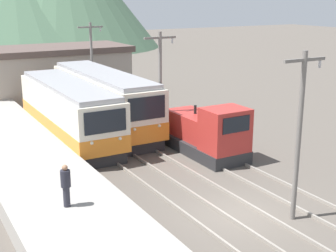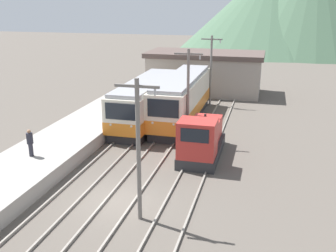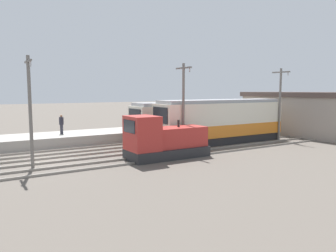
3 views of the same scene
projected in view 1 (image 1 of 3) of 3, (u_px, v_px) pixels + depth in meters
name	position (u px, v px, depth m)	size (l,w,h in m)	color
ground_plane	(237.00, 215.00, 19.12)	(200.00, 200.00, 0.00)	#564F47
platform_left	(92.00, 243.00, 16.00)	(4.50, 54.00, 0.92)	gray
track_left	(183.00, 228.00, 17.85)	(1.54, 60.00, 0.14)	gray
track_center	(241.00, 212.00, 19.19)	(1.54, 60.00, 0.14)	gray
track_right	(295.00, 197.00, 20.63)	(1.54, 60.00, 0.14)	gray
commuter_train_left	(69.00, 114.00, 28.67)	(2.84, 11.98, 3.61)	#28282B
commuter_train_center	(104.00, 103.00, 30.99)	(2.84, 12.63, 3.87)	#28282B
shunting_locomotive	(207.00, 134.00, 26.10)	(2.40, 5.81, 3.00)	#28282B
catenary_mast_near	(299.00, 131.00, 17.79)	(2.00, 0.20, 6.72)	slate
catenary_mast_mid	(160.00, 85.00, 26.97)	(2.00, 0.20, 6.72)	slate
catenary_mast_far	(92.00, 63.00, 36.15)	(2.00, 0.20, 6.72)	slate
person_on_platform	(66.00, 184.00, 17.51)	(0.38, 0.38, 1.68)	#282833
station_building	(54.00, 72.00, 40.39)	(12.60, 6.30, 4.50)	gray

